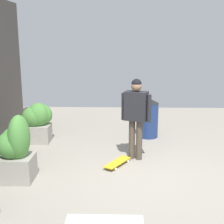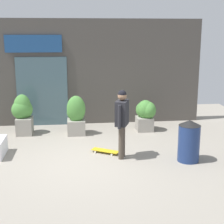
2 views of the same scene
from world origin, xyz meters
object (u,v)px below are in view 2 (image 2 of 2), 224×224
Objects in this scene: trash_bin at (189,141)px; planter_box_right at (23,112)px; skateboard at (105,151)px; planter_box_mid at (76,115)px; planter_box_left at (145,113)px; skateboarder at (122,117)px.

planter_box_right is at bearing 147.15° from trash_bin.
planter_box_mid reaches higher than skateboard.
planter_box_left is at bearing -95.28° from skateboard.
trash_bin is at bearing -79.94° from planter_box_left.
trash_bin is (2.65, -2.54, -0.09)m from planter_box_mid.
planter_box_right is at bearing 179.58° from planter_box_left.
skateboarder is at bearing 166.14° from trash_bin.
planter_box_mid is (-0.71, 1.78, 0.54)m from skateboard.
trash_bin is at bearing -32.85° from planter_box_right.
planter_box_right is at bearing -20.91° from skateboarder.
trash_bin is at bearing -43.82° from planter_box_mid.
planter_box_left is 0.81× the size of planter_box_mid.
trash_bin is at bearing -169.99° from skateboard.
planter_box_left is 2.75m from trash_bin.
skateboard is at bearing -126.66° from planter_box_left.
skateboarder is 1.39× the size of planter_box_right.
skateboarder is at bearing 166.51° from skateboard.
planter_box_left is at bearing -0.42° from planter_box_right.
skateboarder is 3.59m from planter_box_right.
skateboarder is at bearing -63.27° from planter_box_mid.
skateboarder reaches higher than trash_bin.
trash_bin reaches higher than skateboard.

